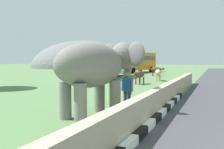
{
  "coord_description": "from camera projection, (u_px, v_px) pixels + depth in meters",
  "views": [
    {
      "loc": [
        -5.73,
        2.32,
        2.15
      ],
      "look_at": [
        2.15,
        5.99,
        1.6
      ],
      "focal_mm": 35.81,
      "sensor_mm": 36.0,
      "label": 1
    }
  ],
  "objects": [
    {
      "name": "striped_curb",
      "position": [
        135.0,
        139.0,
        5.78
      ],
      "size": [
        16.2,
        0.2,
        0.24
      ],
      "color": "white",
      "rests_on": "ground_plane"
    },
    {
      "name": "barrier_parapet",
      "position": [
        149.0,
        106.0,
        8.01
      ],
      "size": [
        28.0,
        0.36,
        1.0
      ],
      "primitive_type": "cube",
      "color": "tan",
      "rests_on": "ground_plane"
    },
    {
      "name": "elephant",
      "position": [
        98.0,
        66.0,
        8.66
      ],
      "size": [
        4.07,
        3.04,
        2.94
      ],
      "color": "slate",
      "rests_on": "ground_plane"
    },
    {
      "name": "person_handler",
      "position": [
        127.0,
        89.0,
        9.65
      ],
      "size": [
        0.33,
        0.63,
        1.66
      ],
      "color": "navy",
      "rests_on": "ground_plane"
    },
    {
      "name": "bus_white",
      "position": [
        110.0,
        61.0,
        28.03
      ],
      "size": [
        10.16,
        3.71,
        3.5
      ],
      "color": "silver",
      "rests_on": "ground_plane"
    },
    {
      "name": "bus_orange",
      "position": [
        137.0,
        61.0,
        39.32
      ],
      "size": [
        9.1,
        4.79,
        3.5
      ],
      "color": "orange",
      "rests_on": "ground_plane"
    },
    {
      "name": "cow_near",
      "position": [
        158.0,
        73.0,
        23.31
      ],
      "size": [
        1.92,
        1.02,
        1.23
      ],
      "color": "tan",
      "rests_on": "ground_plane"
    },
    {
      "name": "cow_mid",
      "position": [
        140.0,
        75.0,
        20.15
      ],
      "size": [
        1.92,
        0.77,
        1.23
      ],
      "color": "#473323",
      "rests_on": "ground_plane"
    },
    {
      "name": "cow_far",
      "position": [
        157.0,
        70.0,
        30.74
      ],
      "size": [
        0.78,
        1.92,
        1.23
      ],
      "color": "#473323",
      "rests_on": "ground_plane"
    },
    {
      "name": "hill_east",
      "position": [
        87.0,
        67.0,
        70.7
      ],
      "size": [
        37.27,
        29.81,
        16.62
      ],
      "color": "slate",
      "rests_on": "ground_plane"
    }
  ]
}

